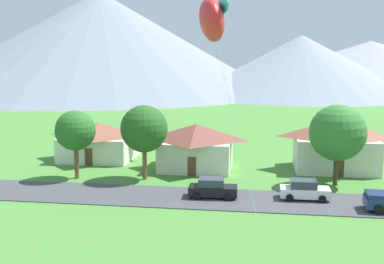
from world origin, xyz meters
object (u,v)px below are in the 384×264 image
(house_leftmost, at_px, (335,144))
(house_right_center, at_px, (99,140))
(parked_car_black_mid_east, at_px, (213,188))
(house_rightmost, at_px, (196,145))
(parked_car_white_west_end, at_px, (304,190))
(tree_right_of_center, at_px, (75,131))
(tree_center, at_px, (338,133))
(kite_flyer_with_kite, at_px, (213,22))
(tree_near_left, at_px, (144,129))

(house_leftmost, distance_m, house_right_center, 27.40)
(house_right_center, bearing_deg, parked_car_black_mid_east, -42.49)
(house_leftmost, relative_size, house_rightmost, 1.11)
(house_right_center, relative_size, parked_car_white_west_end, 2.10)
(house_leftmost, bearing_deg, tree_right_of_center, -164.31)
(house_leftmost, relative_size, parked_car_white_west_end, 2.18)
(house_rightmost, relative_size, tree_center, 1.06)
(house_rightmost, xyz_separation_m, parked_car_white_west_end, (10.77, -10.12, -1.71))
(house_rightmost, xyz_separation_m, kite_flyer_with_kite, (4.40, -26.41, 11.20))
(house_leftmost, distance_m, kite_flyer_with_kite, 31.71)
(house_leftmost, xyz_separation_m, house_right_center, (-27.34, 1.78, -0.58))
(tree_center, height_order, kite_flyer_with_kite, kite_flyer_with_kite)
(tree_near_left, distance_m, kite_flyer_with_kite, 24.40)
(tree_center, distance_m, parked_car_black_mid_east, 13.30)
(tree_center, bearing_deg, house_rightmost, 160.39)
(tree_right_of_center, bearing_deg, kite_flyer_with_kite, -52.14)
(parked_car_white_west_end, relative_size, parked_car_black_mid_east, 0.99)
(house_rightmost, xyz_separation_m, parked_car_black_mid_east, (2.89, -10.73, -1.71))
(kite_flyer_with_kite, bearing_deg, tree_near_left, 112.99)
(house_rightmost, bearing_deg, house_leftmost, 5.32)
(house_right_center, height_order, house_rightmost, house_rightmost)
(tree_near_left, bearing_deg, house_right_center, 132.20)
(tree_near_left, height_order, parked_car_black_mid_east, tree_near_left)
(parked_car_white_west_end, bearing_deg, house_leftmost, 69.65)
(house_right_center, height_order, parked_car_black_mid_east, house_right_center)
(house_leftmost, relative_size, house_right_center, 1.04)
(tree_near_left, relative_size, parked_car_white_west_end, 1.78)
(house_leftmost, bearing_deg, kite_flyer_with_kite, -110.94)
(tree_near_left, distance_m, tree_right_of_center, 6.96)
(house_leftmost, bearing_deg, tree_near_left, -160.82)
(house_right_center, bearing_deg, parked_car_white_west_end, -29.97)
(parked_car_white_west_end, height_order, parked_car_black_mid_east, same)
(parked_car_white_west_end, bearing_deg, tree_right_of_center, 169.57)
(house_rightmost, bearing_deg, tree_near_left, -129.86)
(house_rightmost, distance_m, tree_right_of_center, 13.14)
(parked_car_black_mid_east, bearing_deg, kite_flyer_with_kite, -84.48)
(kite_flyer_with_kite, bearing_deg, house_right_center, 119.43)
(parked_car_black_mid_east, bearing_deg, house_rightmost, 105.06)
(tree_near_left, relative_size, parked_car_black_mid_east, 1.76)
(parked_car_white_west_end, distance_m, parked_car_black_mid_east, 7.91)
(house_leftmost, distance_m, tree_center, 6.87)
(tree_center, xyz_separation_m, parked_car_black_mid_east, (-11.25, -5.69, -4.25))
(house_right_center, height_order, kite_flyer_with_kite, kite_flyer_with_kite)
(parked_car_white_west_end, distance_m, kite_flyer_with_kite, 21.74)
(house_leftmost, distance_m, parked_car_white_west_end, 12.45)
(house_rightmost, height_order, tree_near_left, tree_near_left)
(house_right_center, bearing_deg, tree_near_left, -47.80)
(kite_flyer_with_kite, bearing_deg, house_leftmost, 69.06)
(house_right_center, bearing_deg, tree_center, -17.26)
(house_rightmost, relative_size, parked_car_white_west_end, 1.96)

